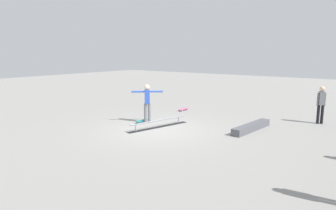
{
  "coord_description": "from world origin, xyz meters",
  "views": [
    {
      "loc": [
        9.28,
        7.46,
        3.12
      ],
      "look_at": [
        -0.4,
        0.26,
        1.0
      ],
      "focal_mm": 32.31,
      "sensor_mm": 36.0,
      "label": 1
    }
  ],
  "objects_px": {
    "skateboard_main": "(142,121)",
    "loose_skateboard_pink": "(184,109)",
    "skater_main": "(147,101)",
    "bystander_grey_shirt": "(321,103)",
    "skate_ledge": "(251,127)",
    "grind_rail": "(158,124)"
  },
  "relations": [
    {
      "from": "skateboard_main",
      "to": "loose_skateboard_pink",
      "type": "relative_size",
      "value": 1.01
    },
    {
      "from": "grind_rail",
      "to": "skateboard_main",
      "type": "height_order",
      "value": "grind_rail"
    },
    {
      "from": "skate_ledge",
      "to": "skater_main",
      "type": "xyz_separation_m",
      "value": [
        1.47,
        -4.25,
        0.86
      ]
    },
    {
      "from": "loose_skateboard_pink",
      "to": "skate_ledge",
      "type": "bearing_deg",
      "value": 69.59
    },
    {
      "from": "skater_main",
      "to": "skateboard_main",
      "type": "xyz_separation_m",
      "value": [
        0.08,
        -0.24,
        -0.92
      ]
    },
    {
      "from": "grind_rail",
      "to": "bystander_grey_shirt",
      "type": "distance_m",
      "value": 7.17
    },
    {
      "from": "loose_skateboard_pink",
      "to": "skater_main",
      "type": "bearing_deg",
      "value": 6.85
    },
    {
      "from": "grind_rail",
      "to": "skater_main",
      "type": "height_order",
      "value": "skater_main"
    },
    {
      "from": "grind_rail",
      "to": "loose_skateboard_pink",
      "type": "height_order",
      "value": "grind_rail"
    },
    {
      "from": "grind_rail",
      "to": "skate_ledge",
      "type": "height_order",
      "value": "grind_rail"
    },
    {
      "from": "skate_ledge",
      "to": "bystander_grey_shirt",
      "type": "relative_size",
      "value": 1.54
    },
    {
      "from": "skateboard_main",
      "to": "bystander_grey_shirt",
      "type": "relative_size",
      "value": 0.49
    },
    {
      "from": "skate_ledge",
      "to": "skateboard_main",
      "type": "distance_m",
      "value": 4.75
    },
    {
      "from": "skate_ledge",
      "to": "bystander_grey_shirt",
      "type": "height_order",
      "value": "bystander_grey_shirt"
    },
    {
      "from": "skater_main",
      "to": "skate_ledge",
      "type": "bearing_deg",
      "value": -21.45
    },
    {
      "from": "skateboard_main",
      "to": "loose_skateboard_pink",
      "type": "xyz_separation_m",
      "value": [
        -3.41,
        -0.05,
        0.0
      ]
    },
    {
      "from": "loose_skateboard_pink",
      "to": "bystander_grey_shirt",
      "type": "bearing_deg",
      "value": 101.22
    },
    {
      "from": "skater_main",
      "to": "bystander_grey_shirt",
      "type": "bearing_deg",
      "value": -5.25
    },
    {
      "from": "bystander_grey_shirt",
      "to": "loose_skateboard_pink",
      "type": "height_order",
      "value": "bystander_grey_shirt"
    },
    {
      "from": "skateboard_main",
      "to": "bystander_grey_shirt",
      "type": "distance_m",
      "value": 7.9
    },
    {
      "from": "skateboard_main",
      "to": "bystander_grey_shirt",
      "type": "height_order",
      "value": "bystander_grey_shirt"
    },
    {
      "from": "skate_ledge",
      "to": "loose_skateboard_pink",
      "type": "bearing_deg",
      "value": -112.39
    }
  ]
}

